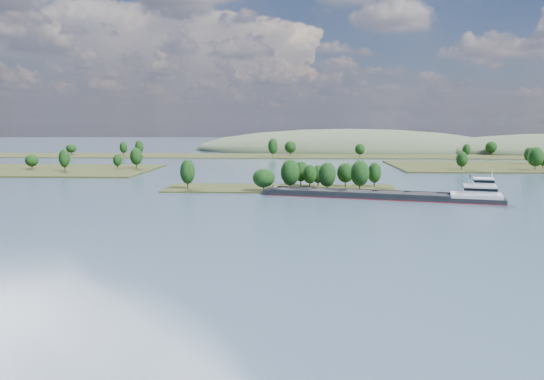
{
  "coord_description": "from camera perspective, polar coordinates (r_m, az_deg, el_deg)",
  "views": [
    {
      "loc": [
        7.54,
        -49.57,
        29.23
      ],
      "look_at": [
        -1.23,
        130.0,
        6.0
      ],
      "focal_mm": 35.0,
      "sensor_mm": 36.0,
      "label": 1
    }
  ],
  "objects": [
    {
      "name": "hill_west",
      "position": [
        552.84,
        8.26,
        4.26
      ],
      "size": [
        320.0,
        160.0,
        44.0
      ],
      "primitive_type": "ellipsoid",
      "color": "#46543A",
      "rests_on": "ground"
    },
    {
      "name": "tree_island",
      "position": [
        228.66,
        2.52,
        1.07
      ],
      "size": [
        100.0,
        31.41,
        14.29
      ],
      "color": "#2B3316",
      "rests_on": "ground"
    },
    {
      "name": "back_shoreline",
      "position": [
        450.2,
        3.0,
        3.73
      ],
      "size": [
        900.0,
        60.0,
        16.53
      ],
      "color": "#2B3316",
      "rests_on": "ground"
    },
    {
      "name": "ground",
      "position": [
        172.23,
        0.25,
        -2.41
      ],
      "size": [
        1800.0,
        1800.0,
        0.0
      ],
      "primitive_type": "plane",
      "color": "#3D546A",
      "rests_on": "ground"
    },
    {
      "name": "cargo_barge",
      "position": [
        207.61,
        13.18,
        -0.5
      ],
      "size": [
        90.52,
        33.17,
        12.27
      ],
      "color": "black",
      "rests_on": "ground"
    }
  ]
}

